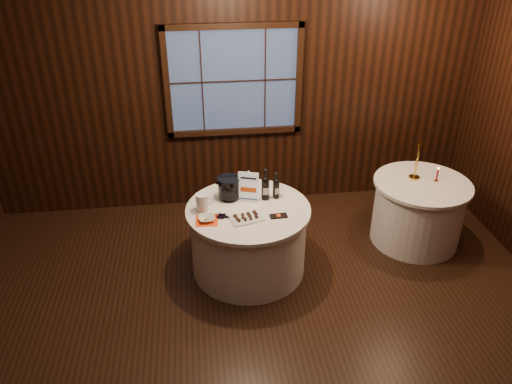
{
  "coord_description": "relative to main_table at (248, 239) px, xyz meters",
  "views": [
    {
      "loc": [
        -0.47,
        -3.31,
        3.42
      ],
      "look_at": [
        0.07,
        0.9,
        1.01
      ],
      "focal_mm": 35.0,
      "sensor_mm": 36.0,
      "label": 1
    }
  ],
  "objects": [
    {
      "name": "brass_candlestick",
      "position": [
        1.94,
        0.41,
        0.54
      ],
      "size": [
        0.12,
        0.12,
        0.43
      ],
      "color": "gold",
      "rests_on": "side_table"
    },
    {
      "name": "ice_bucket",
      "position": [
        -0.18,
        0.22,
        0.51
      ],
      "size": [
        0.24,
        0.24,
        0.24
      ],
      "color": "black",
      "rests_on": "main_table"
    },
    {
      "name": "port_bottle_right",
      "position": [
        0.31,
        0.17,
        0.51
      ],
      "size": [
        0.07,
        0.08,
        0.29
      ],
      "rotation": [
        0.0,
        0.0,
        0.25
      ],
      "color": "black",
      "rests_on": "main_table"
    },
    {
      "name": "chocolate_plate",
      "position": [
        -0.04,
        -0.21,
        0.4
      ],
      "size": [
        0.36,
        0.28,
        0.04
      ],
      "rotation": [
        0.0,
        0.0,
        0.26
      ],
      "color": "silver",
      "rests_on": "main_table"
    },
    {
      "name": "port_bottle_left",
      "position": [
        0.2,
        0.16,
        0.53
      ],
      "size": [
        0.08,
        0.08,
        0.34
      ],
      "rotation": [
        0.0,
        0.0,
        0.01
      ],
      "color": "black",
      "rests_on": "main_table"
    },
    {
      "name": "ground",
      "position": [
        0.0,
        -1.0,
        -0.39
      ],
      "size": [
        6.0,
        6.0,
        0.0
      ],
      "primitive_type": "plane",
      "color": "black",
      "rests_on": "ground"
    },
    {
      "name": "chocolate_box",
      "position": [
        0.28,
        -0.2,
        0.39
      ],
      "size": [
        0.18,
        0.09,
        0.01
      ],
      "primitive_type": "cube",
      "rotation": [
        0.0,
        0.0,
        0.05
      ],
      "color": "black",
      "rests_on": "main_table"
    },
    {
      "name": "red_candle",
      "position": [
        2.15,
        0.3,
        0.45
      ],
      "size": [
        0.05,
        0.05,
        0.17
      ],
      "color": "gold",
      "rests_on": "side_table"
    },
    {
      "name": "back_wall",
      "position": [
        0.0,
        1.48,
        1.16
      ],
      "size": [
        6.0,
        0.1,
        3.0
      ],
      "color": "black",
      "rests_on": "ground"
    },
    {
      "name": "main_table",
      "position": [
        0.0,
        0.0,
        0.0
      ],
      "size": [
        1.28,
        1.28,
        0.77
      ],
      "color": "white",
      "rests_on": "ground"
    },
    {
      "name": "side_table",
      "position": [
        2.0,
        0.3,
        0.0
      ],
      "size": [
        1.08,
        1.08,
        0.77
      ],
      "color": "white",
      "rests_on": "ground"
    },
    {
      "name": "glass_pitcher",
      "position": [
        -0.46,
        0.01,
        0.48
      ],
      "size": [
        0.18,
        0.13,
        0.19
      ],
      "rotation": [
        0.0,
        0.0,
        0.09
      ],
      "color": "white",
      "rests_on": "main_table"
    },
    {
      "name": "orange_napkin",
      "position": [
        -0.43,
        -0.19,
        0.38
      ],
      "size": [
        0.23,
        0.23,
        0.0
      ],
      "primitive_type": "cube",
      "rotation": [
        0.0,
        0.0,
        -0.06
      ],
      "color": "#FF4815",
      "rests_on": "main_table"
    },
    {
      "name": "cracker_bowl",
      "position": [
        -0.43,
        -0.19,
        0.41
      ],
      "size": [
        0.17,
        0.17,
        0.04
      ],
      "primitive_type": "imported",
      "rotation": [
        0.0,
        0.0,
        0.09
      ],
      "color": "silver",
      "rests_on": "orange_napkin"
    },
    {
      "name": "sign_stand",
      "position": [
        0.03,
        0.16,
        0.5
      ],
      "size": [
        0.2,
        0.15,
        0.34
      ],
      "rotation": [
        0.0,
        0.0,
        -0.3
      ],
      "color": "silver",
      "rests_on": "main_table"
    },
    {
      "name": "grape_bunch",
      "position": [
        -0.28,
        -0.14,
        0.4
      ],
      "size": [
        0.19,
        0.1,
        0.04
      ],
      "rotation": [
        0.0,
        0.0,
        -0.25
      ],
      "color": "black",
      "rests_on": "main_table"
    }
  ]
}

